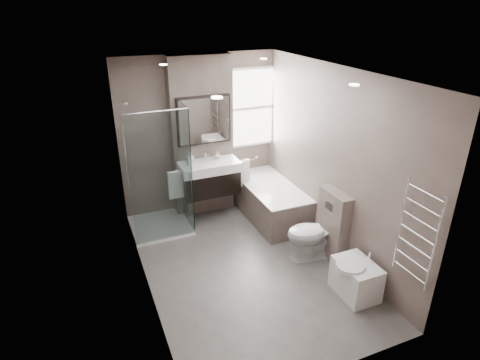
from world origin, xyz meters
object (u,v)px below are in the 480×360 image
bathtub (270,199)px  vanity (210,177)px  toilet (315,233)px  bidet (355,278)px

bathtub → vanity: bearing=160.6°
toilet → vanity: bearing=-137.5°
bathtub → bidet: bearing=-87.6°
bathtub → toilet: 1.29m
toilet → bidet: size_ratio=1.36×
bathtub → toilet: toilet is taller
bathtub → bidet: (0.09, -2.16, -0.08)m
bathtub → bidet: size_ratio=2.78×
bathtub → bidet: 2.16m
toilet → bidet: (0.04, -0.87, -0.15)m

